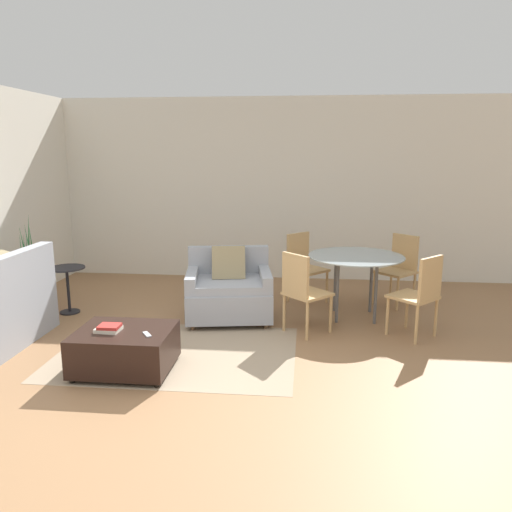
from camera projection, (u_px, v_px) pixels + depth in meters
name	position (u px, v px, depth m)	size (l,w,h in m)	color
ground_plane	(196.00, 397.00, 4.05)	(20.00, 20.00, 0.00)	#936B47
wall_back	(251.00, 190.00, 7.66)	(12.00, 0.06, 2.75)	silver
area_rug	(177.00, 352.00, 4.94)	(2.33, 1.61, 0.01)	gray
armchair	(229.00, 291.00, 5.89)	(1.10, 0.97, 0.87)	#999EA8
ottoman	(125.00, 348.00, 4.50)	(0.85, 0.69, 0.38)	black
book_stack	(109.00, 328.00, 4.44)	(0.22, 0.18, 0.06)	beige
tv_remote_primary	(147.00, 334.00, 4.35)	(0.11, 0.13, 0.01)	#B7B7BC
potted_plant	(32.00, 292.00, 6.20)	(0.41, 0.41, 1.22)	maroon
side_table	(68.00, 281.00, 6.08)	(0.44, 0.44, 0.57)	black
dining_table	(356.00, 262.00, 5.87)	(1.12, 1.12, 0.76)	#99A8AD
dining_chair_near_left	(302.00, 288.00, 5.35)	(0.59, 0.59, 0.90)	tan
dining_chair_near_right	(421.00, 291.00, 5.23)	(0.59, 0.59, 0.90)	tan
dining_chair_far_left	(303.00, 263.00, 6.56)	(0.59, 0.59, 0.90)	tan
dining_chair_far_right	(399.00, 265.00, 6.44)	(0.59, 0.59, 0.90)	tan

